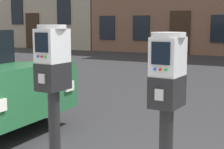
% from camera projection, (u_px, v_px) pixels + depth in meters
% --- Properties ---
extents(parking_meter_near_kerb, '(0.23, 0.26, 1.38)m').
position_uv_depth(parking_meter_near_kerb, '(53.00, 82.00, 2.62)').
color(parking_meter_near_kerb, black).
rests_on(parking_meter_near_kerb, sidewalk_slab).
extents(parking_meter_twin_adjacent, '(0.23, 0.26, 1.33)m').
position_uv_depth(parking_meter_twin_adjacent, '(167.00, 98.00, 2.22)').
color(parking_meter_twin_adjacent, black).
rests_on(parking_meter_twin_adjacent, sidewalk_slab).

